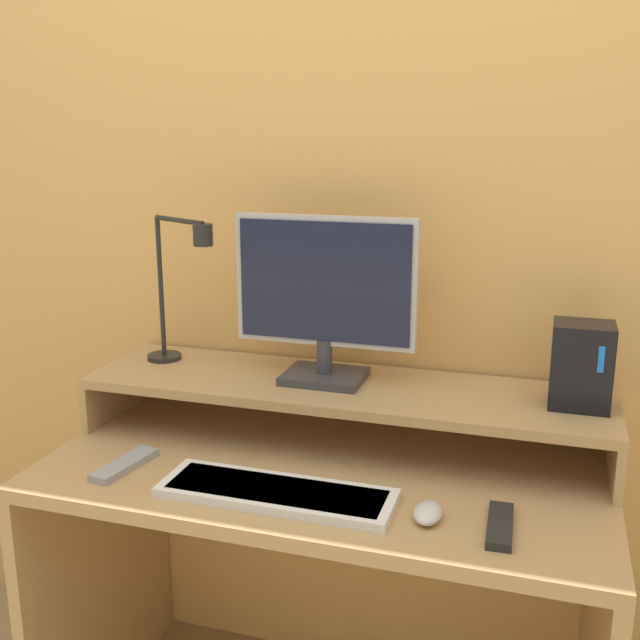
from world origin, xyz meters
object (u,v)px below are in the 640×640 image
Objects in this scene: monitor at (325,295)px; router_dock at (581,365)px; desk_lamp at (179,286)px; keyboard at (276,492)px; mouse at (428,513)px; remote_secondary at (500,526)px; remote_control at (125,465)px.

monitor is 0.57m from router_dock.
keyboard is at bearing -41.70° from desk_lamp.
remote_secondary is (0.13, 0.00, -0.01)m from mouse.
router_dock is 0.68m from keyboard.
remote_control is at bearing -161.71° from router_dock.
remote_control is (-0.35, 0.03, -0.00)m from keyboard.
monitor reaches higher than keyboard.
remote_secondary is (0.43, -0.32, -0.33)m from monitor.
keyboard is 5.51× the size of mouse.
remote_secondary is (-0.13, -0.32, -0.22)m from router_dock.
mouse is at bearing -47.58° from monitor.
router_dock is 1.03× the size of remote_control.
monitor is 4.98× the size of mouse.
router_dock is 0.46m from mouse.
remote_control is (-0.91, -0.30, -0.22)m from router_dock.
desk_lamp reaches higher than remote_control.
mouse is (0.30, 0.00, 0.00)m from keyboard.
monitor is at bearing 142.96° from remote_secondary.
monitor reaches higher than remote_secondary.
mouse is at bearing -128.53° from router_dock.
mouse reaches higher than keyboard.
mouse reaches higher than remote_secondary.
router_dock reaches higher than remote_secondary.
router_dock is 0.41m from remote_secondary.
monitor is at bearing 90.51° from keyboard.
remote_control is at bearing 178.53° from remote_secondary.
mouse is 0.48× the size of remote_control.
remote_control and remote_secondary have the same top height.
keyboard is 2.97× the size of remote_secondary.
desk_lamp is at bearing 157.92° from remote_secondary.
remote_control is at bearing 177.91° from mouse.
keyboard is at bearing -179.69° from mouse.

